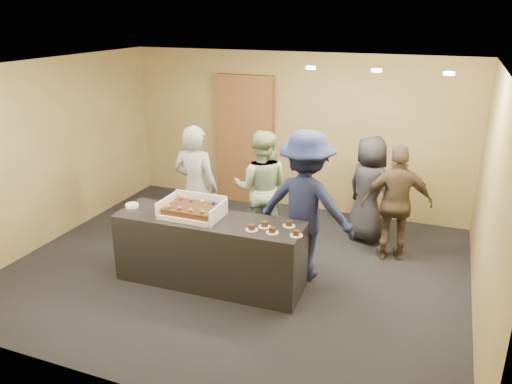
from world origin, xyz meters
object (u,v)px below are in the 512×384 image
at_px(serving_counter, 210,251).
at_px(person_brown_extra, 397,204).
at_px(cake_box, 193,212).
at_px(plate_stack, 132,205).
at_px(person_sage_man, 261,188).
at_px(person_dark_suit, 369,189).
at_px(person_server_grey, 196,188).
at_px(person_navy_man, 306,206).
at_px(sheet_cake, 192,209).
at_px(storage_cabinet, 245,140).

bearing_deg(serving_counter, person_brown_extra, 35.21).
height_order(cake_box, plate_stack, cake_box).
xyz_separation_m(person_sage_man, person_dark_suit, (1.46, 0.69, -0.06)).
height_order(plate_stack, person_brown_extra, person_brown_extra).
height_order(person_server_grey, person_sage_man, person_server_grey).
xyz_separation_m(serving_counter, person_dark_suit, (1.64, 2.06, 0.36)).
distance_m(person_server_grey, person_navy_man, 1.74).
height_order(plate_stack, person_navy_man, person_navy_man).
distance_m(cake_box, person_sage_man, 1.41).
height_order(sheet_cake, person_brown_extra, person_brown_extra).
bearing_deg(storage_cabinet, person_brown_extra, -25.36).
height_order(storage_cabinet, cake_box, storage_cabinet).
height_order(cake_box, person_brown_extra, person_brown_extra).
bearing_deg(plate_stack, person_brown_extra, 26.27).
bearing_deg(person_brown_extra, person_sage_man, -10.68).
distance_m(serving_counter, person_brown_extra, 2.65).
distance_m(plate_stack, person_brown_extra, 3.59).
xyz_separation_m(plate_stack, person_server_grey, (0.46, 0.91, 0.00)).
relative_size(serving_counter, person_server_grey, 1.30).
relative_size(sheet_cake, person_dark_suit, 0.40).
xyz_separation_m(cake_box, person_navy_man, (1.29, 0.60, 0.04)).
xyz_separation_m(person_server_grey, person_brown_extra, (2.75, 0.67, -0.09)).
bearing_deg(person_navy_man, sheet_cake, 30.22).
distance_m(person_server_grey, person_sage_man, 0.96).
distance_m(sheet_cake, person_server_grey, 0.99).
bearing_deg(person_sage_man, storage_cabinet, -73.21).
bearing_deg(person_navy_man, person_dark_suit, -107.78).
xyz_separation_m(cake_box, person_server_grey, (-0.42, 0.87, -0.03)).
bearing_deg(cake_box, plate_stack, -177.10).
height_order(serving_counter, person_brown_extra, person_brown_extra).
distance_m(storage_cabinet, person_navy_man, 2.88).
distance_m(storage_cabinet, person_sage_man, 1.79).
distance_m(person_sage_man, person_navy_man, 1.16).
bearing_deg(sheet_cake, person_sage_man, 73.42).
relative_size(storage_cabinet, person_server_grey, 1.25).
bearing_deg(person_navy_man, storage_cabinet, -47.84).
relative_size(serving_counter, person_dark_suit, 1.48).
bearing_deg(person_dark_suit, person_brown_extra, 167.40).
bearing_deg(person_dark_suit, sheet_cake, 82.26).
relative_size(serving_counter, person_navy_man, 1.22).
height_order(storage_cabinet, sheet_cake, storage_cabinet).
bearing_deg(person_sage_man, person_dark_suit, -167.99).
bearing_deg(person_sage_man, person_server_grey, 16.59).
height_order(serving_counter, cake_box, cake_box).
relative_size(serving_counter, plate_stack, 13.98).
relative_size(sheet_cake, person_brown_extra, 0.39).
relative_size(cake_box, plate_stack, 4.39).
xyz_separation_m(cake_box, person_sage_man, (0.41, 1.34, -0.08)).
bearing_deg(person_navy_man, serving_counter, 34.87).
distance_m(storage_cabinet, person_dark_suit, 2.52).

